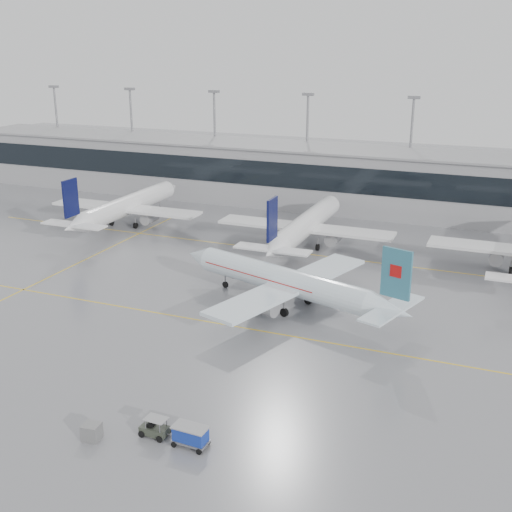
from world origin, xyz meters
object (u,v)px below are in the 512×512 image
at_px(air_canada_jet, 290,282).
at_px(baggage_tug, 155,429).
at_px(baggage_cart, 190,435).
at_px(gse_unit, 92,432).

bearing_deg(air_canada_jet, baggage_tug, 105.27).
xyz_separation_m(baggage_tug, baggage_cart, (3.60, -0.13, 0.47)).
relative_size(baggage_tug, baggage_cart, 1.19).
bearing_deg(baggage_tug, air_canada_jet, 89.59).
distance_m(air_canada_jet, baggage_cart, 31.60).
bearing_deg(air_canada_jet, baggage_cart, 111.83).
height_order(air_canada_jet, baggage_cart, air_canada_jet).
distance_m(air_canada_jet, baggage_tug, 31.46).
xyz_separation_m(air_canada_jet, baggage_tug, (-1.37, -31.30, -2.86)).
relative_size(baggage_cart, gse_unit, 2.12).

